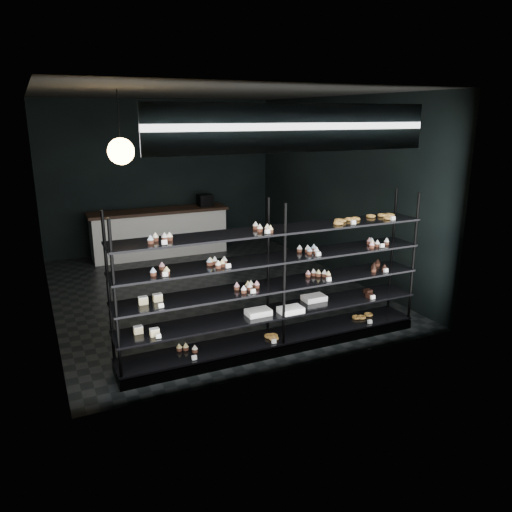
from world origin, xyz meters
TOP-DOWN VIEW (x-y plane):
  - room at (0.00, 0.00)m, footprint 5.01×6.01m
  - display_shelf at (-0.00, -2.45)m, footprint 4.00×0.50m
  - signage at (0.00, -2.93)m, footprint 3.30×0.05m
  - pendant_lamp at (-1.54, -1.30)m, footprint 0.33×0.33m
  - service_counter at (-0.20, 2.50)m, footprint 2.88×0.65m

SIDE VIEW (x-z plane):
  - service_counter at x=-0.20m, z-range -0.11..1.12m
  - display_shelf at x=0.00m, z-range -0.33..1.58m
  - room at x=0.00m, z-range 0.00..3.20m
  - pendant_lamp at x=-1.54m, z-range 2.00..2.90m
  - signage at x=0.00m, z-range 2.50..3.00m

